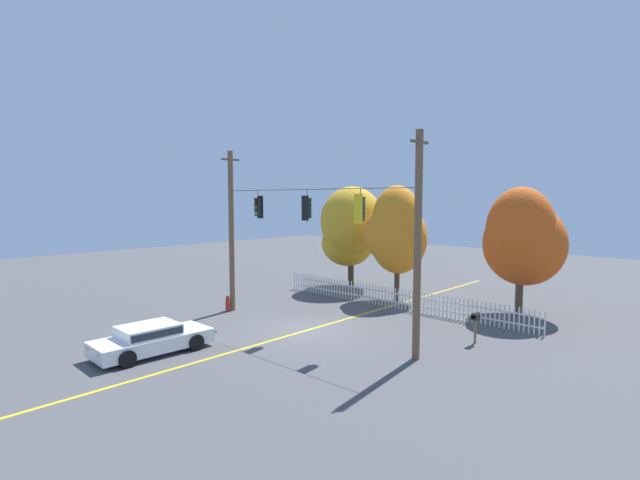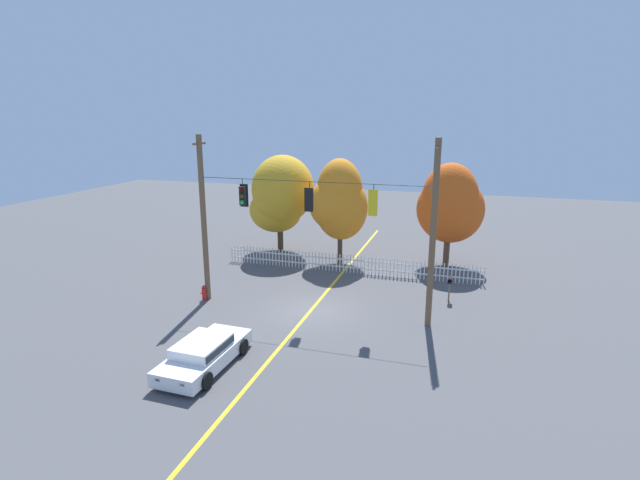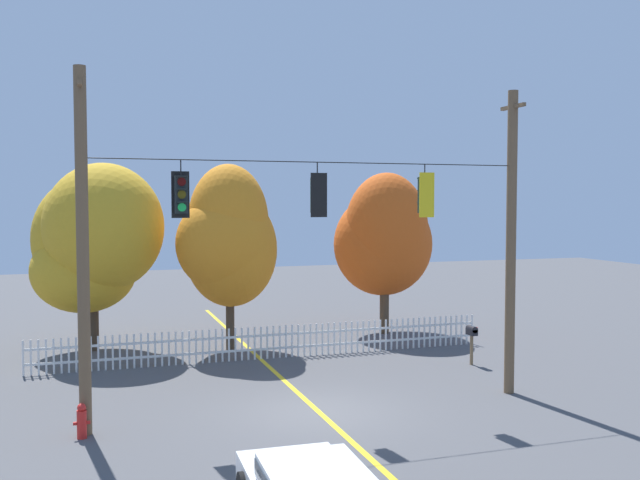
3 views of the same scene
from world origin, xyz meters
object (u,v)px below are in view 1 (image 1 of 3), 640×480
traffic_signal_westbound_side (258,207)px  autumn_maple_near_fence (352,228)px  parked_car (151,338)px  traffic_signal_southbound_primary (307,208)px  autumn_maple_mid (396,232)px  fire_hydrant (228,303)px  roadside_mailbox (476,318)px  traffic_signal_northbound_secondary (360,209)px  autumn_oak_far_east (522,239)px

traffic_signal_westbound_side → autumn_maple_near_fence: 9.99m
traffic_signal_westbound_side → parked_car: 8.31m
traffic_signal_southbound_primary → parked_car: 8.47m
autumn_maple_mid → fire_hydrant: autumn_maple_mid is taller
traffic_signal_westbound_side → roadside_mailbox: size_ratio=1.07×
parked_car → roadside_mailbox: (8.66, 9.87, 0.46)m
traffic_signal_northbound_secondary → autumn_maple_near_fence: size_ratio=0.21×
autumn_maple_near_fence → autumn_maple_mid: size_ratio=1.00×
traffic_signal_northbound_secondary → parked_car: size_ratio=0.31×
autumn_maple_mid → autumn_oak_far_east: size_ratio=1.03×
traffic_signal_southbound_primary → parked_car: size_ratio=0.31×
parked_car → fire_hydrant: 7.21m
traffic_signal_westbound_side → traffic_signal_northbound_secondary: 6.46m
autumn_maple_mid → parked_car: 15.14m
autumn_maple_mid → traffic_signal_southbound_primary: bearing=-84.9°
traffic_signal_southbound_primary → autumn_maple_near_fence: bearing=118.9°
traffic_signal_westbound_side → traffic_signal_southbound_primary: (3.43, -0.02, -0.00)m
autumn_maple_near_fence → parked_car: (3.19, -16.18, -3.43)m
autumn_oak_far_east → autumn_maple_mid: bearing=-168.3°
traffic_signal_northbound_secondary → roadside_mailbox: 6.65m
autumn_oak_far_east → traffic_signal_southbound_primary: bearing=-122.2°
fire_hydrant → parked_car: bearing=-59.8°
traffic_signal_westbound_side → roadside_mailbox: (9.94, 3.36, -4.54)m
autumn_oak_far_east → parked_car: (-8.20, -16.08, -3.34)m
traffic_signal_northbound_secondary → autumn_oak_far_east: size_ratio=0.21×
traffic_signal_westbound_side → traffic_signal_southbound_primary: bearing=-0.3°
autumn_oak_far_east → roadside_mailbox: bearing=-85.8°
autumn_oak_far_east → fire_hydrant: size_ratio=8.15×
autumn_maple_near_fence → autumn_maple_mid: autumn_maple_near_fence is taller
autumn_maple_near_fence → roadside_mailbox: (11.85, -6.32, -2.97)m
traffic_signal_westbound_side → autumn_maple_mid: size_ratio=0.21×
traffic_signal_southbound_primary → roadside_mailbox: size_ratio=1.06×
parked_car → autumn_oak_far_east: bearing=63.0°
parked_car → roadside_mailbox: size_ratio=3.44×
autumn_maple_mid → autumn_oak_far_east: (6.79, 1.41, -0.12)m
parked_car → fire_hydrant: parked_car is taller
traffic_signal_southbound_primary → autumn_maple_near_fence: 11.18m
traffic_signal_westbound_side → traffic_signal_southbound_primary: size_ratio=1.00×
traffic_signal_southbound_primary → roadside_mailbox: bearing=27.4°
traffic_signal_westbound_side → autumn_oak_far_east: autumn_oak_far_east is taller
autumn_oak_far_east → fire_hydrant: bearing=-140.2°
autumn_oak_far_east → parked_car: size_ratio=1.47×
traffic_signal_southbound_primary → autumn_maple_near_fence: size_ratio=0.20×
traffic_signal_northbound_secondary → fire_hydrant: 10.24m
roadside_mailbox → autumn_maple_near_fence: bearing=152.0°
parked_car → autumn_maple_near_fence: bearing=101.2°
autumn_maple_mid → fire_hydrant: bearing=-120.8°
traffic_signal_westbound_side → autumn_maple_mid: bearing=71.7°
autumn_maple_near_fence → roadside_mailbox: bearing=-28.0°
fire_hydrant → traffic_signal_northbound_secondary: bearing=1.7°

